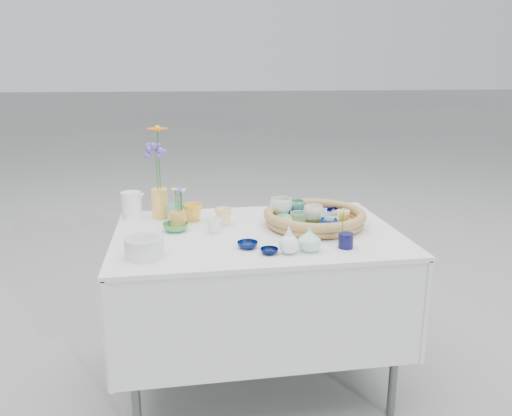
{
  "coord_description": "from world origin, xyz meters",
  "views": [
    {
      "loc": [
        -0.34,
        -2.1,
        1.45
      ],
      "look_at": [
        0.0,
        0.02,
        0.87
      ],
      "focal_mm": 35.0,
      "sensor_mm": 36.0,
      "label": 1
    }
  ],
  "objects": [
    {
      "name": "daisy_posy",
      "position": [
        -0.34,
        0.11,
        0.91
      ],
      "size": [
        0.08,
        0.08,
        0.13
      ],
      "primitive_type": null,
      "rotation": [
        0.0,
        0.0,
        -0.04
      ],
      "color": "white",
      "rests_on": "daisy_cup"
    },
    {
      "name": "tray_ceramic_3",
      "position": [
        0.27,
        0.06,
        0.8
      ],
      "size": [
        0.12,
        0.12,
        0.03
      ],
      "primitive_type": "imported",
      "rotation": [
        0.0,
        0.0,
        0.08
      ],
      "color": "#518964",
      "rests_on": "wicker_tray"
    },
    {
      "name": "tray_ceramic_0",
      "position": [
        0.25,
        0.17,
        0.8
      ],
      "size": [
        0.18,
        0.18,
        0.04
      ],
      "primitive_type": "imported",
      "rotation": [
        0.0,
        0.0,
        0.33
      ],
      "color": "navy",
      "rests_on": "wicker_tray"
    },
    {
      "name": "display_table",
      "position": [
        0.0,
        0.0,
        0.0
      ],
      "size": [
        1.26,
        0.86,
        0.77
      ],
      "primitive_type": null,
      "color": "white",
      "rests_on": "ground"
    },
    {
      "name": "wicker_tray",
      "position": [
        0.28,
        0.05,
        0.8
      ],
      "size": [
        0.47,
        0.47,
        0.08
      ],
      "primitive_type": null,
      "color": "olive",
      "rests_on": "display_table"
    },
    {
      "name": "single_daisy",
      "position": [
        0.31,
        -0.26,
        0.87
      ],
      "size": [
        0.08,
        0.08,
        0.12
      ],
      "primitive_type": null,
      "rotation": [
        0.0,
        0.0,
        0.24
      ],
      "color": "white",
      "rests_on": "bud_vase_cobalt"
    },
    {
      "name": "loose_ceramic_1",
      "position": [
        -0.14,
        0.14,
        0.8
      ],
      "size": [
        0.11,
        0.11,
        0.08
      ],
      "primitive_type": "imported",
      "rotation": [
        0.0,
        0.0,
        -0.38
      ],
      "color": "#FFD092",
      "rests_on": "display_table"
    },
    {
      "name": "daisy_cup",
      "position": [
        -0.35,
        0.1,
        0.81
      ],
      "size": [
        0.1,
        0.1,
        0.08
      ],
      "primitive_type": "cylinder",
      "rotation": [
        0.0,
        0.0,
        0.33
      ],
      "color": "gold",
      "rests_on": "display_table"
    },
    {
      "name": "loose_ceramic_6",
      "position": [
        0.0,
        -0.29,
        0.78
      ],
      "size": [
        0.09,
        0.09,
        0.02
      ],
      "primitive_type": "imported",
      "rotation": [
        0.0,
        0.0,
        0.41
      ],
      "color": "#00082F",
      "rests_on": "display_table"
    },
    {
      "name": "tray_ceramic_12",
      "position": [
        0.23,
        0.2,
        0.82
      ],
      "size": [
        0.1,
        0.1,
        0.07
      ],
      "primitive_type": "imported",
      "rotation": [
        0.0,
        0.0,
        -0.24
      ],
      "color": "#4D9A70",
      "rests_on": "wicker_tray"
    },
    {
      "name": "gerbera",
      "position": [
        -0.42,
        0.3,
        1.06
      ],
      "size": [
        0.15,
        0.15,
        0.31
      ],
      "primitive_type": null,
      "rotation": [
        0.0,
        0.0,
        0.3
      ],
      "color": "orange",
      "rests_on": "tall_vase_yellow"
    },
    {
      "name": "tray_ceramic_4",
      "position": [
        0.19,
        -0.03,
        0.82
      ],
      "size": [
        0.09,
        0.09,
        0.07
      ],
      "primitive_type": "imported",
      "rotation": [
        0.0,
        0.0,
        0.11
      ],
      "color": "#6CA67E",
      "rests_on": "wicker_tray"
    },
    {
      "name": "tall_vase_yellow",
      "position": [
        -0.43,
        0.29,
        0.84
      ],
      "size": [
        0.1,
        0.1,
        0.15
      ],
      "primitive_type": "cylinder",
      "rotation": [
        0.0,
        0.0,
        -0.37
      ],
      "color": "#FDC153",
      "rests_on": "display_table"
    },
    {
      "name": "loose_ceramic_4",
      "position": [
        -0.07,
        -0.21,
        0.78
      ],
      "size": [
        0.11,
        0.11,
        0.03
      ],
      "primitive_type": "imported",
      "rotation": [
        0.0,
        0.0,
        -0.43
      ],
      "color": "#011041",
      "rests_on": "display_table"
    },
    {
      "name": "bud_vase_paleblue",
      "position": [
        0.08,
        -0.3,
        0.82
      ],
      "size": [
        0.1,
        0.1,
        0.12
      ],
      "primitive_type": null,
      "rotation": [
        0.0,
        0.0,
        0.37
      ],
      "color": "white",
      "rests_on": "display_table"
    },
    {
      "name": "loose_ceramic_5",
      "position": [
        -0.36,
        0.24,
        0.8
      ],
      "size": [
        0.1,
        0.1,
        0.08
      ],
      "primitive_type": "imported",
      "rotation": [
        0.0,
        0.0,
        0.27
      ],
      "color": "#6DB29C",
      "rests_on": "display_table"
    },
    {
      "name": "tray_ceramic_11",
      "position": [
        0.32,
        -0.06,
        0.82
      ],
      "size": [
        0.11,
        0.11,
        0.07
      ],
      "primitive_type": "imported",
      "rotation": [
        0.0,
        0.0,
        -0.43
      ],
      "color": "#AEE2CE",
      "rests_on": "wicker_tray"
    },
    {
      "name": "tray_ceramic_7",
      "position": [
        0.28,
        0.07,
        0.82
      ],
      "size": [
        0.12,
        0.12,
        0.07
      ],
      "primitive_type": "imported",
      "rotation": [
        0.0,
        0.0,
        -0.41
      ],
      "color": "silver",
      "rests_on": "wicker_tray"
    },
    {
      "name": "hydrangea",
      "position": [
        -0.44,
        0.28,
        1.01
      ],
      "size": [
        0.08,
        0.08,
        0.27
      ],
      "primitive_type": null,
      "rotation": [
        0.0,
        0.0,
        -0.01
      ],
      "color": "#594DAF",
      "rests_on": "tall_vase_yellow"
    },
    {
      "name": "tray_ceramic_10",
      "position": [
        0.14,
        -0.02,
        0.8
      ],
      "size": [
        0.14,
        0.14,
        0.03
      ],
      "primitive_type": "imported",
      "rotation": [
        0.0,
        0.0,
        -0.3
      ],
      "color": "#FEFF7F",
      "rests_on": "wicker_tray"
    },
    {
      "name": "tray_ceramic_5",
      "position": [
        0.15,
        0.07,
        0.8
      ],
      "size": [
        0.11,
        0.11,
        0.03
      ],
      "primitive_type": "imported",
      "rotation": [
        0.0,
        0.0,
        -0.36
      ],
      "color": "#7DBEA8",
      "rests_on": "wicker_tray"
    },
    {
      "name": "loose_ceramic_0",
      "position": [
        -0.27,
        0.22,
        0.81
      ],
      "size": [
        0.09,
        0.09,
        0.08
      ],
      "primitive_type": "imported",
      "rotation": [
        0.0,
        0.0,
        0.02
      ],
      "color": "gold",
      "rests_on": "display_table"
    },
    {
      "name": "bud_vase_cobalt",
      "position": [
        0.32,
        -0.27,
        0.8
      ],
      "size": [
        0.07,
        0.07,
        0.06
      ],
      "primitive_type": "cylinder",
      "rotation": [
        0.0,
        0.0,
        -0.15
      ],
      "color": "#0D0C3E",
      "rests_on": "display_table"
    },
    {
      "name": "fluted_bowl",
      "position": [
        -0.48,
        -0.24,
        0.8
      ],
      "size": [
        0.16,
        0.16,
        0.08
      ],
      "primitive_type": null,
      "rotation": [
        0.0,
        0.0,
        0.05
      ],
      "color": "silver",
      "rests_on": "display_table"
    },
    {
      "name": "tray_ceramic_9",
      "position": [
        0.3,
        -0.12,
        0.81
      ],
      "size": [
        0.1,
        0.1,
        0.06
      ],
      "primitive_type": "imported",
      "rotation": [
        0.0,
        0.0,
        -0.41
      ],
      "color": "navy",
      "rests_on": "wicker_tray"
    },
    {
      "name": "loose_ceramic_2",
      "position": [
        -0.36,
        0.07,
        0.78
      ],
      "size": [
        0.14,
        0.14,
        0.04
      ],
      "primitive_type": "imported",
      "rotation": [
        0.0,
        0.0,
        0.25
      ],
      "color": "#3D964A",
      "rests_on": "display_table"
    },
    {
      "name": "white_pitcher",
      "position": [
        -0.57,
        0.31,
        0.83
      ],
      "size": [
        0.15,
        0.12,
        0.13
      ],
      "primitive_type": null,
      "rotation": [
        0.0,
        0.0,
        0.15
      ],
      "color": "white",
      "rests_on": "display_table"
    },
    {
      "name": "bud_vase_seafoam",
      "position": [
        0.17,
        -0.28,
        0.81
      ],
      "size": [
        0.1,
        0.1,
        0.1
      ],
      "primitive_type": "imported",
      "rotation": [
        0.0,
        0.0,
        0.06
      ],
      "color": "#A9DAC5",
      "rests_on": "display_table"
    },
    {
      "name": "ground",
      "position": [
        0.0,
        0.0,
        0.0
      ],
      "size": [
        80.0,
        80.0,
        0.0
      ],
      "primitive_type": "plane",
      "color": "gray"
    },
    {
      "name": "tray_ceramic_1",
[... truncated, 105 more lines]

